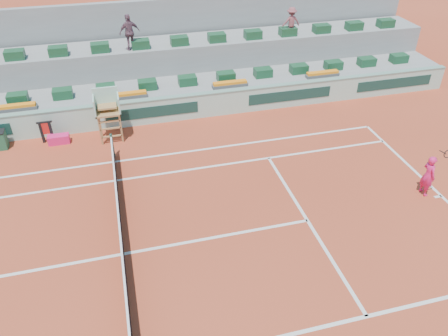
# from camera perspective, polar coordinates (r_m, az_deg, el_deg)

# --- Properties ---
(ground) EXTENTS (90.00, 90.00, 0.00)m
(ground) POSITION_cam_1_polar(r_m,az_deg,el_deg) (14.74, -12.94, -10.90)
(ground) COLOR #A1371F
(ground) RESTS_ON ground
(seating_tier_lower) EXTENTS (36.00, 4.00, 1.20)m
(seating_tier_lower) POSITION_cam_1_polar(r_m,az_deg,el_deg) (23.31, -14.95, 9.01)
(seating_tier_lower) COLOR gray
(seating_tier_lower) RESTS_ON ground
(seating_tier_upper) EXTENTS (36.00, 2.40, 2.60)m
(seating_tier_upper) POSITION_cam_1_polar(r_m,az_deg,el_deg) (24.50, -15.34, 12.05)
(seating_tier_upper) COLOR gray
(seating_tier_upper) RESTS_ON ground
(stadium_back_wall) EXTENTS (36.00, 0.40, 4.40)m
(stadium_back_wall) POSITION_cam_1_polar(r_m,az_deg,el_deg) (25.69, -15.78, 15.21)
(stadium_back_wall) COLOR gray
(stadium_back_wall) RESTS_ON ground
(player_bag) EXTENTS (0.92, 0.41, 0.41)m
(player_bag) POSITION_cam_1_polar(r_m,az_deg,el_deg) (20.96, -20.78, 3.53)
(player_bag) COLOR #EB1E67
(player_bag) RESTS_ON ground
(spectator_mid) EXTENTS (1.12, 0.71, 1.77)m
(spectator_mid) POSITION_cam_1_polar(r_m,az_deg,el_deg) (23.12, -12.24, 16.94)
(spectator_mid) COLOR #6B4756
(spectator_mid) RESTS_ON seating_tier_upper
(spectator_right) EXTENTS (0.98, 0.57, 1.51)m
(spectator_right) POSITION_cam_1_polar(r_m,az_deg,el_deg) (25.05, 8.77, 18.38)
(spectator_right) COLOR #8A4549
(spectator_right) RESTS_ON seating_tier_upper
(court_lines) EXTENTS (23.89, 11.09, 0.01)m
(court_lines) POSITION_cam_1_polar(r_m,az_deg,el_deg) (14.74, -12.94, -10.88)
(court_lines) COLOR silver
(court_lines) RESTS_ON ground
(tennis_net) EXTENTS (0.10, 11.97, 1.10)m
(tennis_net) POSITION_cam_1_polar(r_m,az_deg,el_deg) (14.37, -13.21, -9.43)
(tennis_net) COLOR black
(tennis_net) RESTS_ON ground
(advertising_hoarding) EXTENTS (36.00, 0.34, 1.26)m
(advertising_hoarding) POSITION_cam_1_polar(r_m,az_deg,el_deg) (21.31, -14.67, 6.62)
(advertising_hoarding) COLOR #A5D0BA
(advertising_hoarding) RESTS_ON ground
(umpire_chair) EXTENTS (1.10, 0.90, 2.40)m
(umpire_chair) POSITION_cam_1_polar(r_m,az_deg,el_deg) (20.01, -14.99, 7.59)
(umpire_chair) COLOR #9B6B3A
(umpire_chair) RESTS_ON ground
(seat_row_lower) EXTENTS (32.90, 0.60, 0.44)m
(seat_row_lower) POSITION_cam_1_polar(r_m,az_deg,el_deg) (22.15, -15.17, 9.94)
(seat_row_lower) COLOR #174728
(seat_row_lower) RESTS_ON seating_tier_lower
(seat_row_upper) EXTENTS (32.90, 0.60, 0.44)m
(seat_row_upper) POSITION_cam_1_polar(r_m,az_deg,el_deg) (23.41, -15.88, 14.91)
(seat_row_upper) COLOR #174728
(seat_row_upper) RESTS_ON seating_tier_upper
(flower_planters) EXTENTS (26.80, 0.36, 0.28)m
(flower_planters) POSITION_cam_1_polar(r_m,az_deg,el_deg) (21.55, -19.05, 8.24)
(flower_planters) COLOR #505050
(flower_planters) RESTS_ON seating_tier_lower
(towel_rack) EXTENTS (0.66, 0.11, 1.03)m
(towel_rack) POSITION_cam_1_polar(r_m,az_deg,el_deg) (21.07, -22.23, 4.61)
(towel_rack) COLOR black
(towel_rack) RESTS_ON ground
(tennis_player) EXTENTS (0.41, 0.87, 2.28)m
(tennis_player) POSITION_cam_1_polar(r_m,az_deg,el_deg) (17.93, 25.14, -0.87)
(tennis_player) COLOR #EB1E67
(tennis_player) RESTS_ON ground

